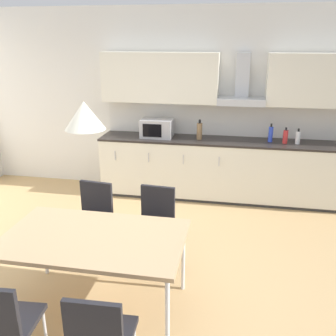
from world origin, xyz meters
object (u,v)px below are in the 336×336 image
Objects in this scene: dining_table at (94,241)px; chair_near_right at (99,335)px; microwave at (157,128)px; chair_far_right at (156,218)px; pendant_lamp at (84,116)px; bottle_white at (298,137)px; bottle_red at (285,137)px; chair_far_left at (93,213)px; bottle_blue at (271,134)px; bottle_brown at (199,131)px; chair_near_left at (2,321)px.

dining_table is 1.83× the size of chair_near_right.
microwave is 0.55× the size of chair_far_right.
dining_table is (0.03, -2.80, -0.37)m from microwave.
bottle_white is at bearing 53.60° from pendant_lamp.
chair_near_right is (0.39, -3.66, -0.54)m from microwave.
bottle_red is 2.99m from chair_far_left.
dining_table is at bearing 112.79° from chair_near_right.
dining_table is at bearing 180.00° from pendant_lamp.
bottle_blue is (1.70, 0.03, -0.02)m from microwave.
bottle_brown is at bearing 179.93° from bottle_white.
bottle_blue is 0.90× the size of bottle_brown.
bottle_brown is at bearing 82.23° from chair_far_right.
bottle_red is 4.30m from chair_near_left.
chair_near_right is (-0.00, -1.72, 0.00)m from chair_far_right.
bottle_red is (1.91, -0.02, -0.04)m from microwave.
bottle_blue is 1.05m from bottle_brown.
bottle_white is 0.26× the size of chair_far_left.
bottle_blue reaches higher than chair_near_left.
chair_near_left is at bearing -90.07° from chair_far_left.
pendant_lamp reaches higher than chair_near_left.
microwave reaches higher than chair_near_left.
bottle_blue reaches higher than bottle_red.
chair_far_right is at bearing 89.90° from chair_near_right.
pendant_lamp is (-1.88, -2.78, 0.78)m from bottle_red.
chair_near_right is 1.59m from pendant_lamp.
chair_near_left and chair_near_right have the same top height.
bottle_blue is at bearing 56.47° from chair_far_right.
chair_near_right is (0.71, -0.00, 0.00)m from chair_near_left.
chair_far_right is at bearing 67.05° from dining_table.
bottle_brown is 0.35× the size of chair_far_right.
dining_table is at bearing -124.01° from bottle_red.
chair_far_right is at bearing -131.26° from bottle_white.
chair_far_right is at bearing -97.77° from bottle_brown.
bottle_red is at bearing 55.99° from pendant_lamp.
microwave is 3.71m from chair_near_left.
bottle_brown reaches higher than dining_table.
microwave reaches higher than dining_table.
chair_far_right is 2.72× the size of pendant_lamp.
chair_far_left is (-0.98, -1.93, -0.53)m from bottle_brown.
bottle_blue is 4.24m from chair_near_left.
bottle_blue is 0.21m from bottle_red.
chair_far_left reaches higher than dining_table.
bottle_white reaches higher than chair_near_right.
chair_far_left is at bearing -99.27° from microwave.
bottle_white is 2.61m from chair_far_right.
chair_near_right is at bearing -67.21° from pendant_lamp.
bottle_brown is at bearing 74.97° from chair_near_left.
bottle_brown is at bearing 63.13° from chair_far_left.
chair_near_left is (-2.23, -3.64, -0.50)m from bottle_red.
chair_far_right is at bearing -78.49° from microwave.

